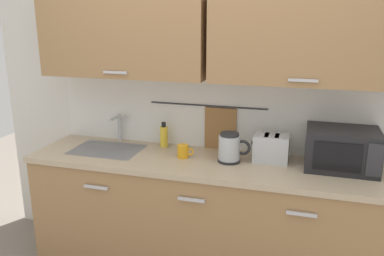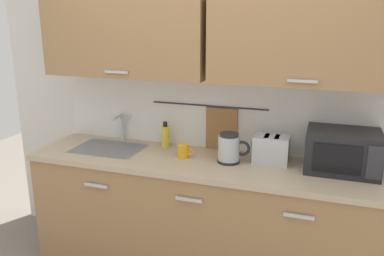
% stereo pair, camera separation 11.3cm
% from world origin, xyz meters
% --- Properties ---
extents(counter_unit, '(2.53, 0.64, 0.90)m').
position_xyz_m(counter_unit, '(-0.01, 0.30, 0.46)').
color(counter_unit, '#997047').
rests_on(counter_unit, ground).
extents(back_wall_assembly, '(3.70, 0.41, 2.50)m').
position_xyz_m(back_wall_assembly, '(0.00, 0.53, 1.52)').
color(back_wall_assembly, silver).
rests_on(back_wall_assembly, ground).
extents(sink_faucet, '(0.09, 0.17, 0.22)m').
position_xyz_m(sink_faucet, '(-0.77, 0.53, 1.04)').
color(sink_faucet, '#B2B5BA').
rests_on(sink_faucet, counter_unit).
extents(microwave, '(0.46, 0.35, 0.27)m').
position_xyz_m(microwave, '(0.91, 0.41, 1.04)').
color(microwave, black).
rests_on(microwave, counter_unit).
extents(electric_kettle, '(0.23, 0.16, 0.21)m').
position_xyz_m(electric_kettle, '(0.18, 0.32, 1.00)').
color(electric_kettle, black).
rests_on(electric_kettle, counter_unit).
extents(dish_soap_bottle, '(0.06, 0.06, 0.20)m').
position_xyz_m(dish_soap_bottle, '(-0.37, 0.51, 0.99)').
color(dish_soap_bottle, yellow).
rests_on(dish_soap_bottle, counter_unit).
extents(mug_near_sink, '(0.12, 0.08, 0.09)m').
position_xyz_m(mug_near_sink, '(-0.15, 0.31, 0.95)').
color(mug_near_sink, orange).
rests_on(mug_near_sink, counter_unit).
extents(toaster, '(0.26, 0.17, 0.19)m').
position_xyz_m(toaster, '(0.45, 0.41, 1.00)').
color(toaster, '#B7BABF').
rests_on(toaster, counter_unit).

